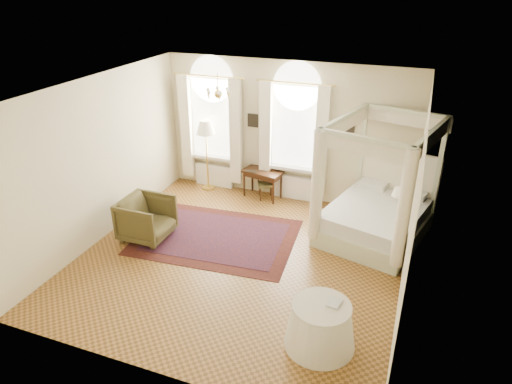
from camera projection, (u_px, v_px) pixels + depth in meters
ground at (240, 259)px, 8.88m from camera, size 6.00×6.00×0.00m
room_walls at (238, 165)px, 8.02m from camera, size 6.00×6.00×6.00m
window_left at (212, 131)px, 11.25m from camera, size 1.62×0.27×3.29m
window_right at (294, 141)px, 10.59m from camera, size 1.62×0.27×3.29m
chandelier at (218, 93)px, 8.91m from camera, size 0.51×0.45×0.50m
wall_pictures at (291, 123)px, 10.53m from camera, size 2.54×0.03×0.39m
canopy_bed at (376, 212)px, 9.39m from camera, size 2.39×2.70×2.50m
nightstand at (396, 213)px, 9.97m from camera, size 0.42×0.38×0.56m
nightstand_lamp at (398, 193)px, 9.70m from camera, size 0.25×0.25×0.37m
writing_desk at (263, 175)px, 11.05m from camera, size 1.02×0.66×0.71m
laptop at (251, 171)px, 10.98m from camera, size 0.31×0.21×0.02m
stool at (266, 185)px, 11.09m from camera, size 0.49×0.49×0.43m
armchair at (147, 219)px, 9.41m from camera, size 0.98×0.95×0.89m
coffee_table at (143, 218)px, 9.69m from camera, size 0.57×0.43×0.36m
floor_lamp at (206, 131)px, 11.11m from camera, size 0.47×0.47×1.81m
oriental_rug at (216, 237)px, 9.60m from camera, size 3.45×2.60×0.01m
side_table at (320, 325)px, 6.70m from camera, size 1.06×1.06×0.73m
book at (328, 301)px, 6.61m from camera, size 0.22×0.27×0.02m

